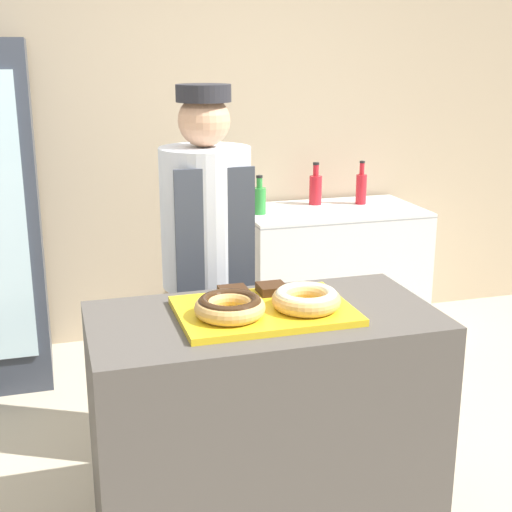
% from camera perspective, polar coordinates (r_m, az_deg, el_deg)
% --- Properties ---
extents(wall_back, '(8.00, 0.06, 2.70)m').
position_cam_1_polar(wall_back, '(4.39, -7.61, 10.68)').
color(wall_back, tan).
rests_on(wall_back, ground_plane).
extents(display_counter, '(1.20, 0.62, 0.88)m').
position_cam_1_polar(display_counter, '(2.64, 0.63, -13.67)').
color(display_counter, '#4C4742').
rests_on(display_counter, ground_plane).
extents(serving_tray, '(0.59, 0.42, 0.02)m').
position_cam_1_polar(serving_tray, '(2.45, 0.66, -4.40)').
color(serving_tray, yellow).
rests_on(serving_tray, display_counter).
extents(donut_chocolate_glaze, '(0.24, 0.24, 0.07)m').
position_cam_1_polar(donut_chocolate_glaze, '(2.35, -2.11, -4.01)').
color(donut_chocolate_glaze, tan).
rests_on(donut_chocolate_glaze, serving_tray).
extents(donut_light_glaze, '(0.24, 0.24, 0.07)m').
position_cam_1_polar(donut_light_glaze, '(2.43, 4.04, -3.40)').
color(donut_light_glaze, tan).
rests_on(donut_light_glaze, serving_tray).
extents(brownie_back_left, '(0.10, 0.10, 0.03)m').
position_cam_1_polar(brownie_back_left, '(2.55, -1.81, -2.92)').
color(brownie_back_left, '#382111').
rests_on(brownie_back_left, serving_tray).
extents(brownie_back_right, '(0.10, 0.10, 0.03)m').
position_cam_1_polar(brownie_back_right, '(2.58, 1.28, -2.63)').
color(brownie_back_right, '#382111').
rests_on(brownie_back_right, serving_tray).
extents(baker_person, '(0.38, 0.38, 1.63)m').
position_cam_1_polar(baker_person, '(3.05, -3.92, -1.12)').
color(baker_person, '#4C4C51').
rests_on(baker_person, ground_plane).
extents(chest_freezer, '(1.09, 0.63, 0.83)m').
position_cam_1_polar(chest_freezer, '(4.48, 5.91, -1.36)').
color(chest_freezer, silver).
rests_on(chest_freezer, ground_plane).
extents(bottle_red, '(0.08, 0.08, 0.26)m').
position_cam_1_polar(bottle_red, '(4.48, 4.78, 5.42)').
color(bottle_red, red).
rests_on(bottle_red, chest_freezer).
extents(bottle_green, '(0.08, 0.08, 0.23)m').
position_cam_1_polar(bottle_green, '(4.20, 0.27, 4.57)').
color(bottle_green, '#2D8C38').
rests_on(bottle_green, chest_freezer).
extents(bottle_red_b, '(0.07, 0.07, 0.27)m').
position_cam_1_polar(bottle_red_b, '(4.53, 8.42, 5.45)').
color(bottle_red_b, red).
rests_on(bottle_red_b, chest_freezer).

